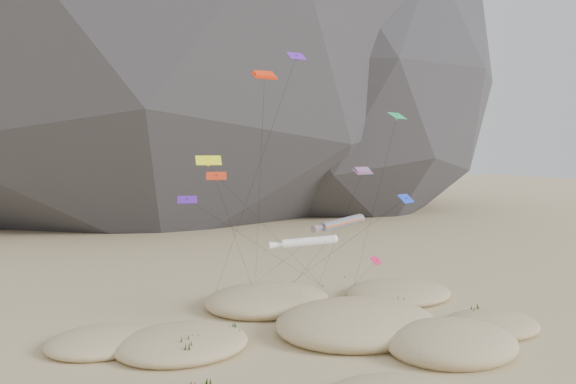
% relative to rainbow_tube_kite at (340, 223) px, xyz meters
% --- Properties ---
extents(ground, '(500.00, 500.00, 0.00)m').
position_rel_rainbow_tube_kite_xyz_m(ground, '(-3.55, -9.36, -10.47)').
color(ground, '#CCB789').
rests_on(ground, ground).
extents(dunes, '(46.87, 39.31, 3.85)m').
position_rel_rainbow_tube_kite_xyz_m(dunes, '(-4.04, -4.38, -9.78)').
color(dunes, '#CCB789').
rests_on(dunes, ground).
extents(dune_grass, '(39.48, 26.93, 1.48)m').
position_rel_rainbow_tube_kite_xyz_m(dune_grass, '(-3.93, -5.72, -9.63)').
color(dune_grass, black).
rests_on(dune_grass, ground).
extents(kite_stakes, '(20.55, 6.79, 0.30)m').
position_rel_rainbow_tube_kite_xyz_m(kite_stakes, '(-0.47, 13.38, -10.32)').
color(kite_stakes, '#3F2D1E').
rests_on(kite_stakes, ground).
extents(rainbow_tube_kite, '(6.97, 13.48, 11.26)m').
position_rel_rainbow_tube_kite_xyz_m(rainbow_tube_kite, '(0.00, 0.00, 0.00)').
color(rainbow_tube_kite, '#E25517').
rests_on(rainbow_tube_kite, ground).
extents(white_tube_kite, '(7.00, 16.44, 9.40)m').
position_rel_rainbow_tube_kite_xyz_m(white_tube_kite, '(-3.95, 0.18, -1.77)').
color(white_tube_kite, white).
rests_on(white_tube_kite, ground).
extents(orange_parafoil, '(6.15, 17.48, 26.09)m').
position_rel_rainbow_tube_kite_xyz_m(orange_parafoil, '(-7.73, 1.93, 14.79)').
color(orange_parafoil, red).
rests_on(orange_parafoil, ground).
extents(multi_parafoil, '(2.73, 9.59, 16.15)m').
position_rel_rainbow_tube_kite_xyz_m(multi_parafoil, '(5.05, 4.20, 5.08)').
color(multi_parafoil, '#FF1A31').
rests_on(multi_parafoil, ground).
extents(delta_kites, '(27.90, 18.10, 28.21)m').
position_rel_rainbow_tube_kite_xyz_m(delta_kites, '(-3.08, 2.42, 5.83)').
color(delta_kites, '#601FB6').
rests_on(delta_kites, ground).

